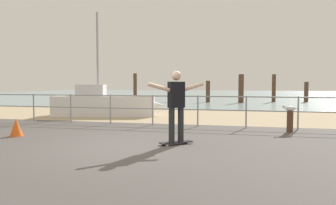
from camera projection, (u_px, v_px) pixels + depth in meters
ground_plane at (105, 156)px, 6.31m from camera, size 24.00×10.00×0.04m
beach_strip at (181, 116)px, 14.08m from camera, size 24.00×6.00×0.04m
sea_surface at (222, 95)px, 41.26m from camera, size 72.00×50.00×0.04m
railing_fence at (131, 105)px, 10.99m from camera, size 14.05×0.05×1.05m
sailboat at (109, 104)px, 14.08m from camera, size 5.06×2.43×4.57m
skateboard at (176, 142)px, 7.38m from camera, size 0.74×0.66×0.08m
skateboarder at (176, 102)px, 7.32m from camera, size 1.17×0.99×1.65m
bollard_short at (290, 122)px, 9.26m from camera, size 0.18×0.18×0.64m
seagull at (290, 108)px, 9.23m from camera, size 0.48×0.22×0.18m
groyne_post_0 at (135, 89)px, 22.74m from camera, size 0.26×0.26×2.17m
groyne_post_1 at (178, 92)px, 25.33m from camera, size 0.35×0.35×1.53m
groyne_post_2 at (208, 92)px, 24.20m from camera, size 0.32×0.32×1.66m
groyne_post_3 at (241, 89)px, 23.58m from camera, size 0.39×0.39×2.14m
groyne_post_4 at (274, 88)px, 24.59m from camera, size 0.30×0.30×2.17m
groyne_post_5 at (306, 92)px, 24.64m from camera, size 0.32×0.32×1.58m
traffic_cone at (16, 128)px, 8.54m from camera, size 0.36×0.36×0.50m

